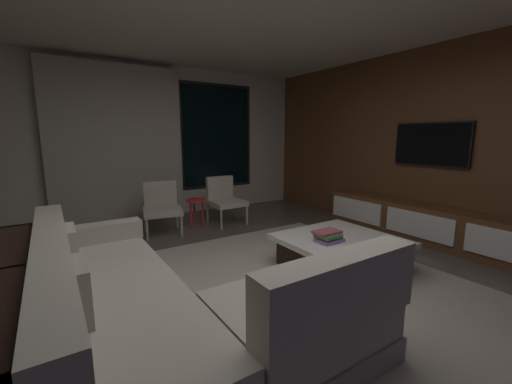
% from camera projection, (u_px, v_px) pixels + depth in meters
% --- Properties ---
extents(floor, '(9.20, 9.20, 0.00)m').
position_uv_depth(floor, '(267.00, 301.00, 2.86)').
color(floor, '#564C44').
extents(back_wall_with_window, '(6.60, 0.30, 2.70)m').
position_uv_depth(back_wall_with_window, '(146.00, 143.00, 5.57)').
color(back_wall_with_window, beige).
rests_on(back_wall_with_window, floor).
extents(media_wall, '(0.12, 7.80, 2.70)m').
position_uv_depth(media_wall, '(454.00, 145.00, 4.27)').
color(media_wall, brown).
rests_on(media_wall, floor).
extents(area_rug, '(3.20, 3.80, 0.01)m').
position_uv_depth(area_rug, '(304.00, 295.00, 2.96)').
color(area_rug, '#ADA391').
rests_on(area_rug, floor).
extents(sectional_couch, '(1.98, 2.50, 0.82)m').
position_uv_depth(sectional_couch, '(161.00, 309.00, 2.18)').
color(sectional_couch, '#A49C8C').
rests_on(sectional_couch, floor).
extents(coffee_table, '(1.16, 1.16, 0.36)m').
position_uv_depth(coffee_table, '(340.00, 253.00, 3.51)').
color(coffee_table, black).
rests_on(coffee_table, floor).
extents(book_stack_on_coffee_table, '(0.30, 0.22, 0.12)m').
position_uv_depth(book_stack_on_coffee_table, '(328.00, 236.00, 3.37)').
color(book_stack_on_coffee_table, '#A370B4').
rests_on(book_stack_on_coffee_table, coffee_table).
extents(accent_chair_near_window, '(0.55, 0.57, 0.78)m').
position_uv_depth(accent_chair_near_window, '(224.00, 198.00, 5.38)').
color(accent_chair_near_window, '#B2ADA0').
rests_on(accent_chair_near_window, floor).
extents(accent_chair_by_curtain, '(0.64, 0.66, 0.78)m').
position_uv_depth(accent_chair_by_curtain, '(162.00, 205.00, 4.81)').
color(accent_chair_by_curtain, '#B2ADA0').
rests_on(accent_chair_by_curtain, floor).
extents(side_stool, '(0.32, 0.32, 0.46)m').
position_uv_depth(side_stool, '(196.00, 204.00, 5.12)').
color(side_stool, red).
rests_on(side_stool, floor).
extents(media_console, '(0.46, 3.10, 0.52)m').
position_uv_depth(media_console, '(430.00, 226.00, 4.35)').
color(media_console, brown).
rests_on(media_console, floor).
extents(mounted_tv, '(0.05, 1.04, 0.60)m').
position_uv_depth(mounted_tv, '(431.00, 144.00, 4.42)').
color(mounted_tv, black).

